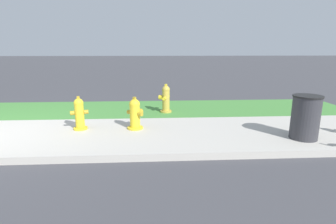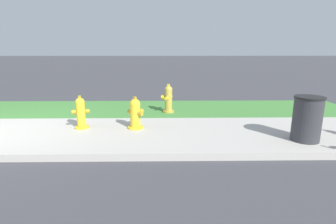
{
  "view_description": "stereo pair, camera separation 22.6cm",
  "coord_description": "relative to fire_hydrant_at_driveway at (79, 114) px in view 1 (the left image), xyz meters",
  "views": [
    {
      "loc": [
        3.41,
        -5.08,
        1.69
      ],
      "look_at": [
        3.72,
        0.21,
        0.4
      ],
      "focal_mm": 28.0,
      "sensor_mm": 36.0,
      "label": 1
    },
    {
      "loc": [
        3.63,
        -5.09,
        1.69
      ],
      "look_at": [
        3.72,
        0.21,
        0.4
      ],
      "focal_mm": 28.0,
      "sensor_mm": 36.0,
      "label": 2
    }
  ],
  "objects": [
    {
      "name": "grass_verge",
      "position": [
        -1.86,
        1.94,
        -0.34
      ],
      "size": [
        18.0,
        2.24,
        0.01
      ],
      "primitive_type": "cube",
      "color": "#47893D",
      "rests_on": "ground"
    },
    {
      "name": "fire_hydrant_at_driveway",
      "position": [
        0.0,
        0.0,
        0.0
      ],
      "size": [
        0.38,
        0.35,
        0.72
      ],
      "rotation": [
        0.0,
        0.0,
        0.3
      ],
      "color": "yellow",
      "rests_on": "ground"
    },
    {
      "name": "fire_hydrant_mid_block",
      "position": [
        1.17,
        -0.03,
        -0.01
      ],
      "size": [
        0.37,
        0.37,
        0.7
      ],
      "rotation": [
        0.0,
        0.0,
        5.62
      ],
      "color": "yellow",
      "rests_on": "ground"
    },
    {
      "name": "fire_hydrant_far_end",
      "position": [
        1.9,
        1.47,
        0.02
      ],
      "size": [
        0.36,
        0.38,
        0.77
      ],
      "rotation": [
        0.0,
        0.0,
        1.17
      ],
      "color": "gold",
      "rests_on": "ground"
    },
    {
      "name": "trash_bin",
      "position": [
        4.42,
        -0.86,
        0.08
      ],
      "size": [
        0.53,
        0.53,
        0.85
      ],
      "color": "#333338",
      "rests_on": "ground"
    }
  ]
}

